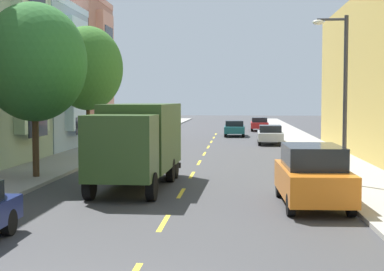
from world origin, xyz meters
The scene contains 14 objects.
ground_plane centered at (0.00, 30.00, 0.00)m, with size 160.00×160.00×0.00m, color #38383A.
sidewalk_left centered at (-7.10, 28.00, 0.07)m, with size 3.20×120.00×0.14m, color #99968E.
sidewalk_right centered at (7.10, 28.00, 0.07)m, with size 3.20×120.00×0.14m, color #99968E.
lane_centerline_dashes centered at (0.00, 24.50, 0.00)m, with size 0.14×47.20×0.01m.
townhouse_fifth_terracotta centered at (-15.20, 36.94, 5.50)m, with size 13.81×8.15×11.40m.
street_tree_second centered at (-6.40, 14.96, 4.91)m, with size 4.36×4.36×7.24m.
street_tree_third centered at (-6.40, 23.57, 5.11)m, with size 3.98×3.98×7.34m.
street_lamp centered at (5.94, 13.87, 3.87)m, with size 1.35×0.28×6.40m.
delivery_box_truck centered at (-1.80, 13.45, 1.84)m, with size 2.60×7.70×3.19m.
parked_sedan_red centered at (4.41, 53.11, 0.75)m, with size 1.88×4.53×1.43m.
parked_suv_orange centered at (4.38, 9.85, 0.99)m, with size 2.07×4.85×1.93m.
parked_sedan_silver centered at (4.49, 34.89, 0.75)m, with size 1.90×4.54×1.43m.
parked_hatchback_charcoal centered at (-4.39, 39.06, 0.76)m, with size 1.82×4.04×1.50m.
moving_teal_sedan centered at (1.80, 43.97, 0.75)m, with size 1.80×4.50×1.43m.
Camera 1 is at (1.97, -8.50, 3.39)m, focal length 53.99 mm.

